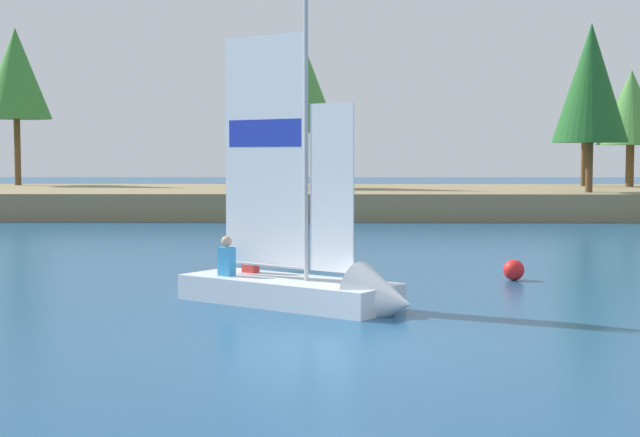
% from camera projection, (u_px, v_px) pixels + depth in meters
% --- Properties ---
extents(ground_plane, '(200.00, 200.00, 0.00)m').
position_uv_depth(ground_plane, '(344.00, 350.00, 13.02)').
color(ground_plane, navy).
extents(shore_bank, '(80.00, 13.04, 1.13)m').
position_uv_depth(shore_bank, '(338.00, 200.00, 44.14)').
color(shore_bank, '#897A56').
rests_on(shore_bank, ground).
extents(shoreline_tree_left, '(3.58, 3.58, 8.12)m').
position_uv_depth(shoreline_tree_left, '(16.00, 74.00, 48.46)').
color(shoreline_tree_left, brown).
rests_on(shoreline_tree_left, shore_bank).
extents(shoreline_tree_midleft, '(3.48, 3.48, 7.20)m').
position_uv_depth(shoreline_tree_midleft, '(300.00, 84.00, 44.06)').
color(shoreline_tree_midleft, brown).
rests_on(shoreline_tree_midleft, shore_bank).
extents(shoreline_tree_centre, '(3.14, 3.14, 7.07)m').
position_uv_depth(shoreline_tree_centre, '(591.00, 83.00, 39.26)').
color(shoreline_tree_centre, brown).
rests_on(shoreline_tree_centre, shore_bank).
extents(shoreline_tree_midright, '(2.44, 2.44, 7.31)m').
position_uv_depth(shoreline_tree_midright, '(585.00, 87.00, 47.01)').
color(shoreline_tree_midright, brown).
rests_on(shoreline_tree_midright, shore_bank).
extents(shoreline_tree_right, '(3.24, 3.24, 5.72)m').
position_uv_depth(shoreline_tree_right, '(631.00, 108.00, 45.92)').
color(shoreline_tree_right, brown).
rests_on(shoreline_tree_right, shore_bank).
extents(sailboat, '(4.59, 3.77, 5.88)m').
position_uv_depth(sailboat, '(319.00, 284.00, 16.61)').
color(sailboat, silver).
rests_on(sailboat, ground).
extents(channel_buoy, '(0.45, 0.45, 0.45)m').
position_uv_depth(channel_buoy, '(514.00, 270.00, 20.25)').
color(channel_buoy, red).
rests_on(channel_buoy, ground).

